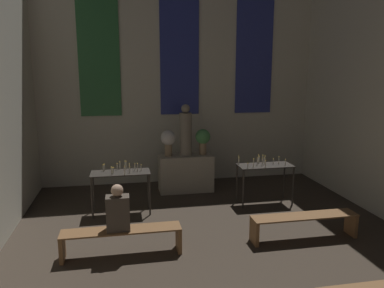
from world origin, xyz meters
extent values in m
cube|color=beige|center=(0.00, 10.09, 2.78)|extent=(7.26, 0.12, 5.57)
cube|color=#33723F|center=(-1.97, 10.01, 3.34)|extent=(0.98, 0.03, 3.12)
cube|color=navy|center=(0.00, 10.01, 3.34)|extent=(0.98, 0.03, 3.12)
cube|color=navy|center=(1.97, 10.01, 3.34)|extent=(0.98, 0.03, 3.12)
cube|color=#ADA38E|center=(0.00, 9.15, 0.44)|extent=(1.29, 0.56, 0.89)
cylinder|color=gray|center=(0.00, 9.15, 1.40)|extent=(0.29, 0.29, 1.02)
sphere|color=gray|center=(0.00, 9.15, 2.01)|extent=(0.20, 0.20, 0.20)
cylinder|color=#937A5B|center=(-0.42, 9.15, 1.05)|extent=(0.17, 0.17, 0.31)
sphere|color=silver|center=(-0.42, 9.15, 1.33)|extent=(0.36, 0.36, 0.36)
cylinder|color=#937A5B|center=(0.42, 9.15, 1.05)|extent=(0.17, 0.17, 0.31)
sphere|color=#4C9351|center=(0.42, 9.15, 1.33)|extent=(0.36, 0.36, 0.36)
cube|color=#332D28|center=(-1.55, 7.96, 0.86)|extent=(1.19, 0.51, 0.02)
cylinder|color=#332D28|center=(-2.11, 7.73, 0.42)|extent=(0.04, 0.04, 0.85)
cylinder|color=#332D28|center=(-0.99, 7.73, 0.42)|extent=(0.04, 0.04, 0.85)
cylinder|color=#332D28|center=(-2.11, 8.19, 0.42)|extent=(0.04, 0.04, 0.85)
cylinder|color=#332D28|center=(-0.99, 8.19, 0.42)|extent=(0.04, 0.04, 0.85)
cylinder|color=silver|center=(-1.37, 8.06, 0.93)|extent=(0.02, 0.02, 0.13)
sphere|color=#F9CC4C|center=(-1.37, 8.06, 1.01)|extent=(0.02, 0.02, 0.02)
cylinder|color=silver|center=(-1.43, 8.18, 0.95)|extent=(0.02, 0.02, 0.16)
sphere|color=#F9CC4C|center=(-1.43, 8.18, 1.04)|extent=(0.02, 0.02, 0.02)
cylinder|color=silver|center=(-1.56, 8.18, 0.94)|extent=(0.02, 0.02, 0.15)
sphere|color=#F9CC4C|center=(-1.56, 8.18, 1.03)|extent=(0.02, 0.02, 0.02)
cylinder|color=silver|center=(-1.20, 7.96, 0.94)|extent=(0.02, 0.02, 0.15)
sphere|color=#F9CC4C|center=(-1.20, 7.96, 1.03)|extent=(0.02, 0.02, 0.02)
cylinder|color=silver|center=(-1.61, 8.14, 0.93)|extent=(0.02, 0.02, 0.12)
sphere|color=#F9CC4C|center=(-1.61, 8.14, 1.00)|extent=(0.02, 0.02, 0.02)
cylinder|color=silver|center=(-1.87, 8.11, 0.93)|extent=(0.02, 0.02, 0.13)
sphere|color=#F9CC4C|center=(-1.87, 8.11, 1.01)|extent=(0.02, 0.02, 0.02)
cylinder|color=silver|center=(-1.72, 7.81, 0.94)|extent=(0.02, 0.02, 0.14)
sphere|color=#F9CC4C|center=(-1.72, 7.81, 1.02)|extent=(0.02, 0.02, 0.02)
cylinder|color=silver|center=(-1.46, 7.74, 0.95)|extent=(0.02, 0.02, 0.16)
sphere|color=#F9CC4C|center=(-1.46, 7.74, 1.04)|extent=(0.02, 0.02, 0.02)
cylinder|color=silver|center=(-1.13, 7.99, 0.92)|extent=(0.02, 0.02, 0.11)
sphere|color=#F9CC4C|center=(-1.13, 7.99, 0.99)|extent=(0.02, 0.02, 0.02)
cylinder|color=silver|center=(-1.89, 8.09, 0.93)|extent=(0.02, 0.02, 0.12)
sphere|color=#F9CC4C|center=(-1.89, 8.09, 1.00)|extent=(0.02, 0.02, 0.02)
cylinder|color=silver|center=(-1.26, 8.00, 0.94)|extent=(0.02, 0.02, 0.14)
sphere|color=#F9CC4C|center=(-1.26, 8.00, 1.02)|extent=(0.02, 0.02, 0.02)
cylinder|color=silver|center=(-1.70, 7.84, 0.93)|extent=(0.02, 0.02, 0.12)
sphere|color=#F9CC4C|center=(-1.70, 7.84, 1.00)|extent=(0.02, 0.02, 0.02)
cylinder|color=silver|center=(-1.36, 7.94, 0.91)|extent=(0.02, 0.02, 0.09)
sphere|color=#F9CC4C|center=(-1.36, 7.94, 0.97)|extent=(0.02, 0.02, 0.02)
cylinder|color=silver|center=(-1.36, 7.86, 0.93)|extent=(0.02, 0.02, 0.13)
sphere|color=#F9CC4C|center=(-1.36, 7.86, 1.00)|extent=(0.02, 0.02, 0.02)
cylinder|color=silver|center=(-1.68, 7.94, 0.92)|extent=(0.02, 0.02, 0.10)
sphere|color=#F9CC4C|center=(-1.68, 7.94, 0.98)|extent=(0.02, 0.02, 0.02)
cylinder|color=silver|center=(-1.45, 8.15, 0.95)|extent=(0.02, 0.02, 0.17)
sphere|color=#F9CC4C|center=(-1.45, 8.15, 1.04)|extent=(0.02, 0.02, 0.02)
cube|color=#332D28|center=(1.55, 7.96, 0.86)|extent=(1.19, 0.51, 0.02)
cylinder|color=#332D28|center=(0.99, 7.73, 0.42)|extent=(0.04, 0.04, 0.85)
cylinder|color=#332D28|center=(2.11, 7.73, 0.42)|extent=(0.04, 0.04, 0.85)
cylinder|color=#332D28|center=(0.99, 8.19, 0.42)|extent=(0.04, 0.04, 0.85)
cylinder|color=#332D28|center=(2.11, 8.19, 0.42)|extent=(0.04, 0.04, 0.85)
cylinder|color=silver|center=(1.61, 8.15, 0.94)|extent=(0.02, 0.02, 0.14)
sphere|color=#F9CC4C|center=(1.61, 8.15, 1.02)|extent=(0.02, 0.02, 0.02)
cylinder|color=silver|center=(1.76, 8.02, 0.92)|extent=(0.02, 0.02, 0.10)
sphere|color=#F9CC4C|center=(1.76, 8.02, 0.98)|extent=(0.02, 0.02, 0.02)
cylinder|color=silver|center=(1.55, 8.12, 0.95)|extent=(0.02, 0.02, 0.17)
sphere|color=#F9CC4C|center=(1.55, 8.12, 1.05)|extent=(0.02, 0.02, 0.02)
cylinder|color=silver|center=(1.09, 7.78, 0.92)|extent=(0.02, 0.02, 0.10)
sphere|color=#F9CC4C|center=(1.09, 7.78, 0.97)|extent=(0.02, 0.02, 0.02)
cylinder|color=silver|center=(1.48, 7.78, 0.93)|extent=(0.02, 0.02, 0.13)
sphere|color=#F9CC4C|center=(1.48, 7.78, 1.01)|extent=(0.02, 0.02, 0.02)
cylinder|color=silver|center=(1.48, 8.16, 0.93)|extent=(0.02, 0.02, 0.14)
sphere|color=#F9CC4C|center=(1.48, 8.16, 1.01)|extent=(0.02, 0.02, 0.02)
cylinder|color=silver|center=(1.01, 8.18, 0.95)|extent=(0.02, 0.02, 0.16)
sphere|color=#F9CC4C|center=(1.01, 8.18, 1.04)|extent=(0.02, 0.02, 0.02)
cylinder|color=silver|center=(1.97, 7.87, 0.92)|extent=(0.02, 0.02, 0.11)
sphere|color=#F9CC4C|center=(1.97, 7.87, 0.98)|extent=(0.02, 0.02, 0.02)
cylinder|color=silver|center=(1.35, 8.13, 0.91)|extent=(0.02, 0.02, 0.09)
sphere|color=#F9CC4C|center=(1.35, 8.13, 0.97)|extent=(0.02, 0.02, 0.02)
cylinder|color=silver|center=(1.46, 7.93, 0.94)|extent=(0.02, 0.02, 0.15)
sphere|color=#F9CC4C|center=(1.46, 7.93, 1.03)|extent=(0.02, 0.02, 0.02)
cylinder|color=silver|center=(1.01, 8.14, 0.93)|extent=(0.02, 0.02, 0.13)
sphere|color=#F9CC4C|center=(1.01, 8.14, 1.01)|extent=(0.02, 0.02, 0.02)
cylinder|color=silver|center=(1.88, 8.01, 0.94)|extent=(0.02, 0.02, 0.15)
sphere|color=#F9CC4C|center=(1.88, 8.01, 1.03)|extent=(0.02, 0.02, 0.02)
cylinder|color=silver|center=(1.48, 8.19, 0.95)|extent=(0.02, 0.02, 0.17)
sphere|color=#F9CC4C|center=(1.48, 8.19, 1.05)|extent=(0.02, 0.02, 0.02)
cylinder|color=silver|center=(1.22, 7.81, 0.95)|extent=(0.02, 0.02, 0.17)
sphere|color=#F9CC4C|center=(1.22, 7.81, 1.05)|extent=(0.02, 0.02, 0.02)
cylinder|color=silver|center=(1.54, 8.01, 0.94)|extent=(0.02, 0.02, 0.15)
sphere|color=#F9CC4C|center=(1.54, 8.01, 1.03)|extent=(0.02, 0.02, 0.02)
cylinder|color=silver|center=(1.37, 7.99, 0.94)|extent=(0.02, 0.02, 0.15)
sphere|color=#F9CC4C|center=(1.37, 7.99, 1.03)|extent=(0.02, 0.02, 0.02)
cube|color=brown|center=(-1.55, 6.13, 0.42)|extent=(1.87, 0.36, 0.03)
cube|color=brown|center=(-2.46, 6.13, 0.21)|extent=(0.06, 0.32, 0.41)
cube|color=brown|center=(-0.65, 6.13, 0.21)|extent=(0.06, 0.32, 0.41)
cube|color=brown|center=(1.55, 6.13, 0.42)|extent=(1.87, 0.36, 0.03)
cube|color=brown|center=(0.65, 6.13, 0.21)|extent=(0.06, 0.32, 0.41)
cube|color=brown|center=(2.46, 6.13, 0.21)|extent=(0.06, 0.32, 0.41)
cube|color=#4C4238|center=(-1.60, 6.13, 0.71)|extent=(0.36, 0.24, 0.55)
sphere|color=tan|center=(-1.60, 6.13, 1.08)|extent=(0.19, 0.19, 0.19)
camera|label=1|loc=(-1.50, 0.51, 2.89)|focal=35.00mm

